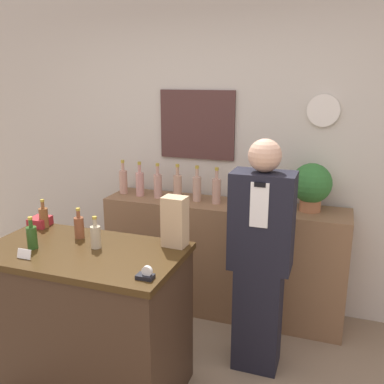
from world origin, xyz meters
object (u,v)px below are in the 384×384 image
Objects in this scene: shopkeeper at (260,260)px; tape_dispenser at (146,275)px; paper_bag at (175,221)px; potted_plant at (311,185)px.

tape_dispenser is (-0.45, -0.81, 0.19)m from shopkeeper.
paper_bag is 0.49m from tape_dispenser.
shopkeeper is at bearing 60.85° from tape_dispenser.
paper_bag is at bearing 92.94° from tape_dispenser.
paper_bag is (-0.73, -1.00, -0.05)m from potted_plant.
shopkeeper is 0.80m from potted_plant.
tape_dispenser is (-0.70, -1.47, -0.19)m from potted_plant.
tape_dispenser is at bearing -87.06° from paper_bag.
shopkeeper reaches higher than paper_bag.
paper_bag is at bearing -126.03° from potted_plant.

